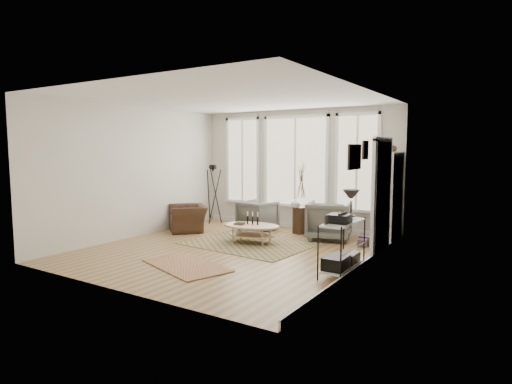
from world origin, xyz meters
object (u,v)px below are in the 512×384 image
Objects in this scene: side_table at (301,198)px; accent_chair at (188,218)px; armchair_left at (258,215)px; armchair_right at (329,220)px; low_shelf at (342,242)px; coffee_table at (251,229)px; bookcase at (390,198)px.

side_table is 1.83× the size of accent_chair.
armchair_left is 0.87× the size of armchair_right.
low_shelf is 3.81m from armchair_left.
armchair_right reaches higher than accent_chair.
armchair_right is (1.25, 1.19, 0.12)m from coffee_table.
armchair_left is 1.67m from accent_chair.
coffee_table is at bearing 156.27° from low_shelf.
bookcase is 1.36m from armchair_right.
side_table is (0.42, 1.51, 0.53)m from coffee_table.
bookcase is 3.15m from armchair_left.
armchair_left is at bearing -15.96° from armchair_right.
armchair_left reaches higher than accent_chair.
armchair_left is 1.87m from armchair_right.
bookcase is 2.94m from coffee_table.
armchair_left is 0.84× the size of accent_chair.
armchair_right is 3.36m from accent_chair.
armchair_right is at bearing 43.72° from coffee_table.
armchair_left is at bearing 76.93° from accent_chair.
bookcase is at bearing 178.53° from armchair_right.
bookcase is 1.19× the size of side_table.
accent_chair reaches higher than coffee_table.
bookcase reaches higher than side_table.
low_shelf is 1.64× the size of armchair_left.
low_shelf is 0.75× the size of side_table.
accent_chair is at bearing 1.55° from armchair_right.
armchair_right reaches higher than coffee_table.
low_shelf is 1.38× the size of accent_chair.
bookcase is 2.17× the size of accent_chair.
side_table is 2.75m from accent_chair.
coffee_table is at bearing 33.36° from accent_chair.
low_shelf is 1.00× the size of coffee_table.
armchair_left is (-3.08, -0.21, -0.59)m from bookcase.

